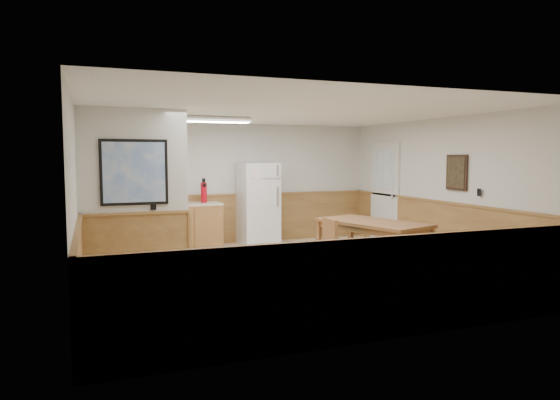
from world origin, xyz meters
name	(u,v)px	position (x,y,z in m)	size (l,w,h in m)	color
ground	(287,273)	(0.00, 0.00, 0.00)	(6.00, 6.00, 0.00)	beige
ceiling	(287,112)	(0.00, 0.00, 2.50)	(6.00, 6.00, 0.02)	white
back_wall	(235,184)	(0.00, 3.00, 1.25)	(6.00, 0.02, 2.50)	silver
right_wall	(446,189)	(3.00, 0.00, 1.25)	(0.02, 6.00, 2.50)	silver
left_wall	(77,199)	(-3.00, 0.00, 1.25)	(0.02, 6.00, 2.50)	silver
wainscot_back	(235,219)	(0.00, 2.98, 0.50)	(6.00, 0.04, 1.00)	#A87E43
wainscot_right	(444,231)	(2.98, 0.00, 0.50)	(0.04, 6.00, 1.00)	#A87E43
wainscot_left	(81,255)	(-2.98, 0.00, 0.50)	(0.04, 6.00, 1.00)	#A87E43
partition_wall	(134,198)	(-2.25, 0.19, 1.23)	(1.50, 0.20, 2.50)	silver
kitchen_counter	(180,226)	(-1.21, 2.68, 0.46)	(2.20, 0.61, 1.00)	olive
exterior_door	(384,193)	(2.96, 1.90, 1.05)	(0.07, 1.02, 2.15)	silver
kitchen_window	(130,170)	(-2.10, 2.98, 1.55)	(0.80, 0.04, 1.00)	silver
wall_painting	(457,172)	(2.97, -0.30, 1.55)	(0.04, 0.50, 0.60)	black
fluorescent_fixture	(215,120)	(-0.80, 1.30, 2.45)	(1.20, 0.30, 0.09)	silver
refrigerator	(258,204)	(0.40, 2.63, 0.84)	(0.77, 0.73, 1.69)	silver
dining_table	(373,227)	(1.53, -0.01, 0.66)	(1.45, 2.05, 0.75)	brown
dining_bench	(439,242)	(2.80, -0.10, 0.34)	(0.58, 1.55, 0.45)	brown
dining_chair	(337,241)	(0.78, -0.16, 0.49)	(0.68, 0.50, 0.85)	brown
fire_extinguisher	(204,192)	(-0.72, 2.68, 1.11)	(0.13, 0.13, 0.49)	#BB0917
soap_bottle	(121,199)	(-2.31, 2.68, 1.03)	(0.08, 0.08, 0.25)	#188937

